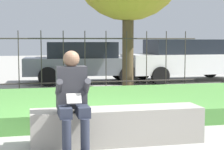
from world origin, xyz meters
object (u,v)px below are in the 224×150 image
car_parked_center (85,61)px  car_parked_right (186,59)px  stone_bench (118,128)px  person_seated_reader (73,97)px

car_parked_center → car_parked_right: (3.55, -0.17, 0.04)m
car_parked_center → stone_bench: bearing=-91.5°
car_parked_center → car_parked_right: size_ratio=0.94×
car_parked_center → car_parked_right: car_parked_right is taller
car_parked_right → stone_bench: bearing=-121.6°
person_seated_reader → car_parked_center: car_parked_center is taller
stone_bench → car_parked_center: car_parked_center is taller
car_parked_right → person_seated_reader: bearing=-124.3°
person_seated_reader → car_parked_right: car_parked_right is taller
stone_bench → car_parked_right: size_ratio=0.53×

